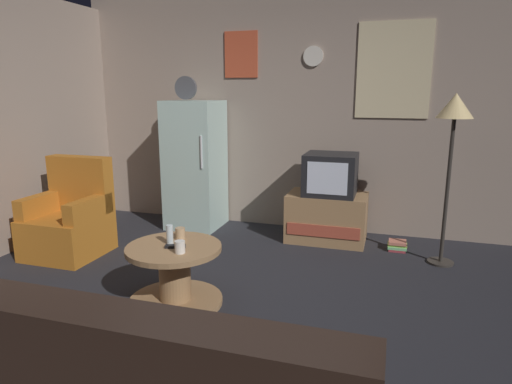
# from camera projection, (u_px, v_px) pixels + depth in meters

# --- Properties ---
(ground_plane) EXTENTS (12.00, 12.00, 0.00)m
(ground_plane) POSITION_uv_depth(u_px,v_px,m) (214.00, 320.00, 3.21)
(ground_plane) COLOR #232328
(wall_with_art) EXTENTS (5.20, 0.12, 2.80)m
(wall_with_art) POSITION_uv_depth(u_px,v_px,m) (293.00, 109.00, 5.18)
(wall_with_art) COLOR gray
(wall_with_art) RESTS_ON ground_plane
(fridge) EXTENTS (0.60, 0.62, 1.77)m
(fridge) POSITION_uv_depth(u_px,v_px,m) (195.00, 165.00, 5.29)
(fridge) COLOR silver
(fridge) RESTS_ON ground_plane
(tv_stand) EXTENTS (0.84, 0.53, 0.52)m
(tv_stand) POSITION_uv_depth(u_px,v_px,m) (327.00, 217.00, 4.87)
(tv_stand) COLOR #9E754C
(tv_stand) RESTS_ON ground_plane
(crt_tv) EXTENTS (0.54, 0.51, 0.44)m
(crt_tv) POSITION_uv_depth(u_px,v_px,m) (331.00, 174.00, 4.75)
(crt_tv) COLOR black
(crt_tv) RESTS_ON tv_stand
(standing_lamp) EXTENTS (0.32, 0.32, 1.59)m
(standing_lamp) POSITION_uv_depth(u_px,v_px,m) (454.00, 120.00, 3.97)
(standing_lamp) COLOR #332D28
(standing_lamp) RESTS_ON ground_plane
(coffee_table) EXTENTS (0.72, 0.72, 0.47)m
(coffee_table) POSITION_uv_depth(u_px,v_px,m) (175.00, 275.00, 3.41)
(coffee_table) COLOR #9E754C
(coffee_table) RESTS_ON ground_plane
(wine_glass) EXTENTS (0.05, 0.05, 0.15)m
(wine_glass) POSITION_uv_depth(u_px,v_px,m) (170.00, 235.00, 3.38)
(wine_glass) COLOR silver
(wine_glass) RESTS_ON coffee_table
(mug_ceramic_white) EXTENTS (0.08, 0.08, 0.09)m
(mug_ceramic_white) POSITION_uv_depth(u_px,v_px,m) (180.00, 247.00, 3.20)
(mug_ceramic_white) COLOR silver
(mug_ceramic_white) RESTS_ON coffee_table
(mug_ceramic_tan) EXTENTS (0.08, 0.08, 0.09)m
(mug_ceramic_tan) POSITION_uv_depth(u_px,v_px,m) (180.00, 233.00, 3.51)
(mug_ceramic_tan) COLOR tan
(mug_ceramic_tan) RESTS_ON coffee_table
(remote_control) EXTENTS (0.16, 0.09, 0.02)m
(remote_control) POSITION_uv_depth(u_px,v_px,m) (175.00, 246.00, 3.32)
(remote_control) COLOR black
(remote_control) RESTS_ON coffee_table
(armchair) EXTENTS (0.68, 0.68, 0.96)m
(armchair) POSITION_uv_depth(u_px,v_px,m) (70.00, 221.00, 4.47)
(armchair) COLOR #B2661E
(armchair) RESTS_ON ground_plane
(book_stack) EXTENTS (0.19, 0.17, 0.10)m
(book_stack) POSITION_uv_depth(u_px,v_px,m) (397.00, 246.00, 4.61)
(book_stack) COLOR #A6383F
(book_stack) RESTS_ON ground_plane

